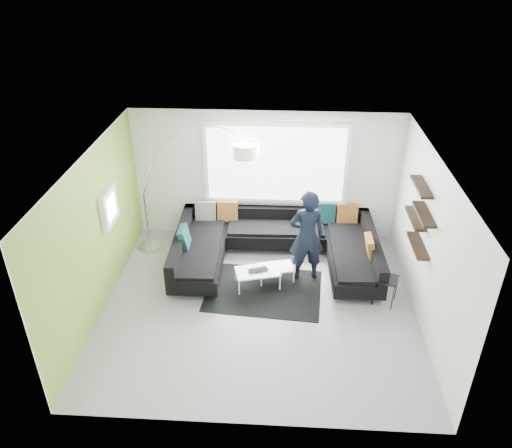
{
  "coord_description": "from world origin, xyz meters",
  "views": [
    {
      "loc": [
        0.36,
        -6.98,
        5.73
      ],
      "look_at": [
        -0.11,
        0.9,
        1.17
      ],
      "focal_mm": 35.0,
      "sensor_mm": 36.0,
      "label": 1
    }
  ],
  "objects_px": {
    "sectional_sofa": "(276,249)",
    "side_table": "(385,290)",
    "laptop": "(259,272)",
    "coffee_table": "(267,275)",
    "person": "(307,236)",
    "arc_lamp": "(143,193)"
  },
  "relations": [
    {
      "from": "sectional_sofa",
      "to": "side_table",
      "type": "xyz_separation_m",
      "value": [
        1.98,
        -1.05,
        -0.11
      ]
    },
    {
      "from": "laptop",
      "to": "sectional_sofa",
      "type": "bearing_deg",
      "value": 49.62
    },
    {
      "from": "coffee_table",
      "to": "side_table",
      "type": "xyz_separation_m",
      "value": [
        2.13,
        -0.45,
        0.09
      ]
    },
    {
      "from": "coffee_table",
      "to": "laptop",
      "type": "xyz_separation_m",
      "value": [
        -0.14,
        -0.16,
        0.19
      ]
    },
    {
      "from": "coffee_table",
      "to": "person",
      "type": "relative_size",
      "value": 0.57
    },
    {
      "from": "sectional_sofa",
      "to": "arc_lamp",
      "type": "distance_m",
      "value": 2.87
    },
    {
      "from": "person",
      "to": "laptop",
      "type": "relative_size",
      "value": 4.33
    },
    {
      "from": "coffee_table",
      "to": "person",
      "type": "bearing_deg",
      "value": 3.35
    },
    {
      "from": "side_table",
      "to": "laptop",
      "type": "distance_m",
      "value": 2.29
    },
    {
      "from": "person",
      "to": "laptop",
      "type": "xyz_separation_m",
      "value": [
        -0.86,
        -0.39,
        -0.57
      ]
    },
    {
      "from": "sectional_sofa",
      "to": "side_table",
      "type": "bearing_deg",
      "value": -29.18
    },
    {
      "from": "sectional_sofa",
      "to": "side_table",
      "type": "distance_m",
      "value": 2.24
    },
    {
      "from": "coffee_table",
      "to": "person",
      "type": "distance_m",
      "value": 1.07
    },
    {
      "from": "coffee_table",
      "to": "arc_lamp",
      "type": "bearing_deg",
      "value": 142.37
    },
    {
      "from": "coffee_table",
      "to": "side_table",
      "type": "bearing_deg",
      "value": -26.47
    },
    {
      "from": "coffee_table",
      "to": "person",
      "type": "height_order",
      "value": "person"
    },
    {
      "from": "side_table",
      "to": "arc_lamp",
      "type": "bearing_deg",
      "value": 161.72
    },
    {
      "from": "coffee_table",
      "to": "side_table",
      "type": "height_order",
      "value": "side_table"
    },
    {
      "from": "side_table",
      "to": "person",
      "type": "height_order",
      "value": "person"
    },
    {
      "from": "arc_lamp",
      "to": "laptop",
      "type": "distance_m",
      "value": 2.84
    },
    {
      "from": "arc_lamp",
      "to": "person",
      "type": "height_order",
      "value": "arc_lamp"
    },
    {
      "from": "sectional_sofa",
      "to": "side_table",
      "type": "height_order",
      "value": "sectional_sofa"
    }
  ]
}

